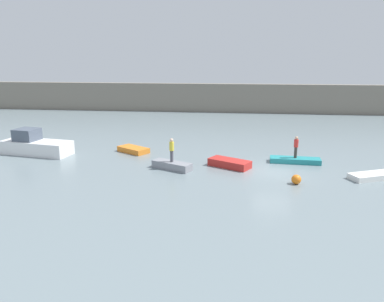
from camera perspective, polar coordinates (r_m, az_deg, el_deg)
ground_plane at (r=26.40m, az=12.09°, el=-3.05°), size 120.00×120.00×0.00m
embankment_wall at (r=52.97m, az=9.60°, el=7.85°), size 80.00×1.20×3.92m
motorboat at (r=32.71m, az=-22.63°, el=0.81°), size 5.87×2.93×2.02m
rowboat_orange at (r=31.23m, az=-8.86°, el=0.20°), size 2.89×2.51×0.42m
rowboat_grey at (r=26.33m, az=-3.06°, el=-2.19°), size 2.99×2.07×0.52m
rowboat_red at (r=26.94m, az=5.70°, el=-1.85°), size 3.18×2.52×0.53m
rowboat_teal at (r=28.86m, az=15.32°, el=-1.36°), size 3.69×1.29×0.38m
rowboat_white at (r=27.22m, az=26.32°, el=-3.32°), size 4.06×2.65×0.36m
person_yellow_shirt at (r=26.01m, az=-3.10°, el=0.34°), size 0.32×0.32×1.67m
person_red_shirt at (r=28.59m, az=15.46°, el=0.73°), size 0.32×0.32×1.61m
mooring_buoy at (r=24.13m, az=15.50°, el=-4.16°), size 0.60×0.60×0.60m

